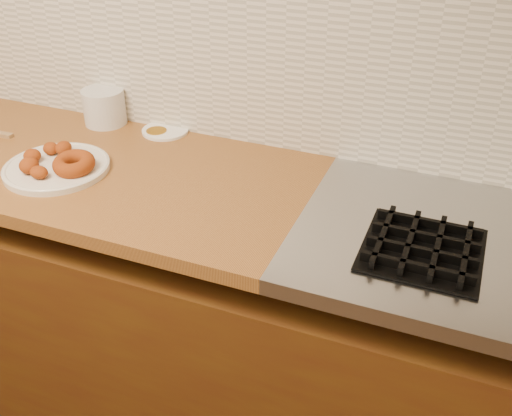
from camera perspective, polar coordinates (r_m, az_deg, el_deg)
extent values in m
cube|color=#4C2E0D|center=(1.98, -10.08, -9.67)|extent=(3.60, 0.60, 0.77)
cube|color=silver|center=(1.81, -7.61, 16.15)|extent=(3.60, 0.02, 0.60)
cube|color=black|center=(1.38, 15.57, -3.87)|extent=(0.26, 0.26, 0.01)
cube|color=black|center=(1.38, 12.00, -2.60)|extent=(0.01, 0.24, 0.02)
cube|color=black|center=(1.30, 15.07, -5.51)|extent=(0.24, 0.01, 0.02)
cube|color=black|center=(1.38, 14.43, -3.11)|extent=(0.01, 0.24, 0.02)
cube|color=black|center=(1.35, 15.47, -4.05)|extent=(0.24, 0.01, 0.02)
cube|color=black|center=(1.38, 16.88, -3.61)|extent=(0.01, 0.24, 0.02)
cube|color=black|center=(1.40, 15.84, -2.70)|extent=(0.24, 0.01, 0.02)
cube|color=black|center=(1.38, 19.34, -4.11)|extent=(0.01, 0.24, 0.02)
cube|color=black|center=(1.45, 16.18, -1.43)|extent=(0.24, 0.01, 0.02)
cylinder|color=silver|center=(1.74, -18.45, 3.64)|extent=(0.29, 0.29, 0.02)
torus|color=#943B13|center=(1.69, -16.98, 4.09)|extent=(0.14, 0.15, 0.05)
ellipsoid|color=#943B13|center=(1.80, -18.97, 5.39)|extent=(0.06, 0.06, 0.03)
ellipsoid|color=#943B13|center=(1.77, -20.54, 4.69)|extent=(0.07, 0.07, 0.04)
ellipsoid|color=#943B13|center=(1.71, -20.81, 3.82)|extent=(0.08, 0.08, 0.04)
ellipsoid|color=#943B13|center=(1.68, -19.98, 3.22)|extent=(0.06, 0.05, 0.03)
ellipsoid|color=#943B13|center=(1.78, -17.87, 5.47)|extent=(0.05, 0.05, 0.04)
cylinder|color=silver|center=(1.98, -14.25, 9.33)|extent=(0.17, 0.17, 0.11)
cylinder|color=white|center=(1.90, -8.63, 7.31)|extent=(0.18, 0.18, 0.01)
cylinder|color=#A97618|center=(1.89, -9.46, 7.17)|extent=(0.07, 0.07, 0.01)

